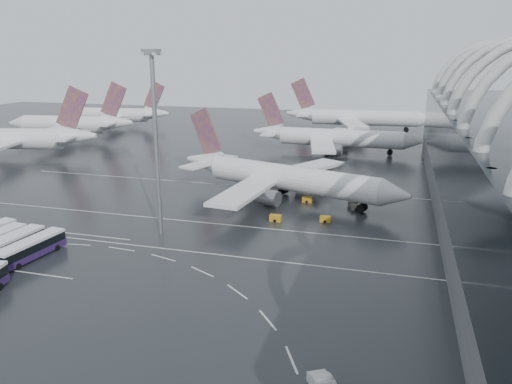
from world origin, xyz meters
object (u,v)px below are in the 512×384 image
(jet_remote_west, at_px, (20,139))
(floodlight_mast, at_px, (155,122))
(jet_remote_mid, at_px, (72,124))
(airliner_main, at_px, (281,178))
(gse_cart_belly_a, at_px, (325,219))
(bus_row_near_c, at_px, (8,246))
(gse_cart_belly_e, at_px, (307,200))
(gse_cart_belly_c, at_px, (276,218))
(bus_row_near_d, at_px, (31,248))
(jet_remote_far, at_px, (121,115))
(airliner_gate_b, at_px, (332,138))
(gse_cart_belly_b, at_px, (353,204))
(gse_cart_belly_d, at_px, (356,207))
(airliner_gate_c, at_px, (356,118))

(jet_remote_west, xyz_separation_m, floodlight_mast, (72.39, -50.55, 14.22))
(jet_remote_mid, bearing_deg, airliner_main, 141.26)
(gse_cart_belly_a, bearing_deg, bus_row_near_c, -146.07)
(jet_remote_west, height_order, gse_cart_belly_e, jet_remote_west)
(gse_cart_belly_a, relative_size, gse_cart_belly_c, 0.92)
(bus_row_near_c, relative_size, floodlight_mast, 0.42)
(bus_row_near_d, distance_m, gse_cart_belly_a, 51.30)
(jet_remote_west, bearing_deg, jet_remote_far, -98.66)
(jet_remote_far, bearing_deg, airliner_main, 129.99)
(jet_remote_mid, bearing_deg, gse_cart_belly_e, 142.26)
(airliner_gate_b, bearing_deg, gse_cart_belly_e, -86.37)
(floodlight_mast, xyz_separation_m, gse_cart_belly_c, (17.99, 12.14, -19.24))
(airliner_gate_b, xyz_separation_m, gse_cart_belly_b, (12.39, -58.17, -4.16))
(bus_row_near_c, distance_m, gse_cart_belly_a, 54.70)
(gse_cart_belly_c, bearing_deg, bus_row_near_c, -141.92)
(jet_remote_west, bearing_deg, gse_cart_belly_a, 146.92)
(floodlight_mast, height_order, gse_cart_belly_d, floodlight_mast)
(jet_remote_west, relative_size, bus_row_near_d, 3.97)
(airliner_main, height_order, bus_row_near_d, airliner_main)
(airliner_gate_b, xyz_separation_m, jet_remote_west, (-91.31, -33.38, 0.90))
(airliner_gate_c, height_order, gse_cart_belly_c, airliner_gate_c)
(bus_row_near_c, bearing_deg, airliner_gate_b, -16.11)
(gse_cart_belly_c, bearing_deg, jet_remote_far, 131.97)
(jet_remote_far, bearing_deg, airliner_gate_b, 154.60)
(airliner_gate_c, xyz_separation_m, gse_cart_belly_d, (9.77, -109.91, -4.81))
(airliner_gate_b, bearing_deg, floodlight_mast, -101.67)
(gse_cart_belly_c, bearing_deg, gse_cart_belly_b, 45.65)
(airliner_gate_c, relative_size, gse_cart_belly_b, 28.92)
(airliner_main, height_order, gse_cart_belly_c, airliner_main)
(bus_row_near_d, relative_size, gse_cart_belly_b, 6.05)
(jet_remote_mid, height_order, gse_cart_belly_a, jet_remote_mid)
(jet_remote_west, xyz_separation_m, jet_remote_far, (-5.27, 67.94, -0.51))
(bus_row_near_d, xyz_separation_m, gse_cart_belly_e, (35.82, 42.09, -1.10))
(gse_cart_belly_c, bearing_deg, floodlight_mast, -145.98)
(airliner_gate_c, height_order, gse_cart_belly_a, airliner_gate_c)
(jet_remote_far, relative_size, gse_cart_belly_e, 21.84)
(jet_remote_far, relative_size, gse_cart_belly_b, 21.96)
(airliner_gate_b, height_order, gse_cart_belly_e, airliner_gate_b)
(gse_cart_belly_e, bearing_deg, floodlight_mast, -129.32)
(bus_row_near_c, bearing_deg, gse_cart_belly_b, -45.49)
(airliner_gate_c, xyz_separation_m, jet_remote_far, (-100.05, -14.97, -0.23))
(airliner_main, xyz_separation_m, gse_cart_belly_b, (15.93, -1.92, -4.13))
(floodlight_mast, relative_size, gse_cart_belly_e, 15.12)
(airliner_main, bearing_deg, bus_row_near_c, -109.44)
(floodlight_mast, bearing_deg, jet_remote_west, 145.07)
(jet_remote_mid, bearing_deg, gse_cart_belly_d, 143.61)
(gse_cart_belly_a, relative_size, gse_cart_belly_e, 0.98)
(gse_cart_belly_b, relative_size, gse_cart_belly_e, 0.99)
(gse_cart_belly_b, xyz_separation_m, gse_cart_belly_c, (-13.31, -13.62, 0.04))
(jet_remote_far, distance_m, floodlight_mast, 142.44)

